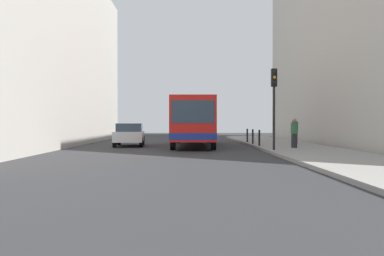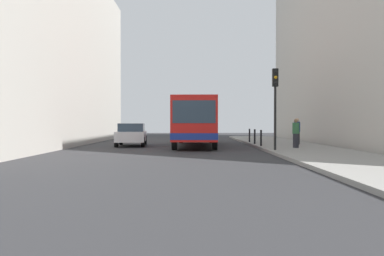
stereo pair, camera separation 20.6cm
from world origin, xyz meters
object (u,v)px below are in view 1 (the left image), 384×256
Objects in this scene: pedestrian_near_signal at (294,133)px; bollard_far at (247,135)px; bollard_near at (259,138)px; bus at (194,120)px; car_beside_bus at (130,134)px; pedestrian_mid_sidewalk at (295,131)px; traffic_light at (274,93)px; bollard_mid at (253,137)px.

bollard_far is at bearing -32.36° from pedestrian_near_signal.
bollard_near and bollard_far have the same top height.
pedestrian_near_signal is at bearing -48.84° from bollard_near.
bus is 2.45× the size of car_beside_bus.
bollard_far is 0.57× the size of pedestrian_mid_sidewalk.
car_beside_bus is at bearing 142.10° from traffic_light.
bollard_far is 0.60× the size of pedestrian_near_signal.
traffic_light reaches higher than bus.
bollard_near is (-0.10, 3.67, -2.38)m from traffic_light.
bollard_near and bollard_mid have the same top height.
car_beside_bus is 4.76× the size of bollard_far.
traffic_light is 2.47× the size of pedestrian_mid_sidewalk.
traffic_light is at bearing 149.98° from pedestrian_mid_sidewalk.
pedestrian_mid_sidewalk reaches higher than car_beside_bus.
pedestrian_near_signal reaches higher than bollard_mid.
bollard_mid and bollard_far have the same top height.
car_beside_bus is at bearing 19.26° from pedestrian_near_signal.
bollard_mid is (3.87, -0.23, -1.10)m from bus.
bollard_near is 2.46m from pedestrian_near_signal.
pedestrian_mid_sidewalk is (2.61, -0.62, 0.35)m from bollard_mid.
traffic_light is 4.32× the size of bollard_near.
bollard_far is (3.87, 2.24, -1.10)m from bus.
bollard_mid is at bearing -90.00° from bollard_far.
pedestrian_near_signal is 3.82m from pedestrian_mid_sidewalk.
car_beside_bus is 8.38m from bollard_far.
bollard_near is 0.60× the size of pedestrian_near_signal.
traffic_light is 4.32× the size of bollard_far.
bus is 2.70× the size of traffic_light.
bus is 6.96× the size of pedestrian_near_signal.
car_beside_bus is 4.76× the size of bollard_near.
car_beside_bus is 8.07m from bollard_mid.
pedestrian_near_signal reaches higher than bollard_near.
pedestrian_near_signal is at bearing 141.60° from bus.
traffic_light is at bearing 137.99° from car_beside_bus.
bus is 11.66× the size of bollard_far.
bollard_far is at bearing 34.56° from pedestrian_mid_sidewalk.
traffic_light is 2.58× the size of pedestrian_near_signal.
car_beside_bus is (-4.20, -0.01, -0.94)m from bus.
pedestrian_mid_sidewalk reaches higher than bollard_near.
traffic_light is (3.97, -6.37, 1.28)m from bus.
bollard_near is at bearing 91.56° from traffic_light.
car_beside_bus reaches higher than bollard_far.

